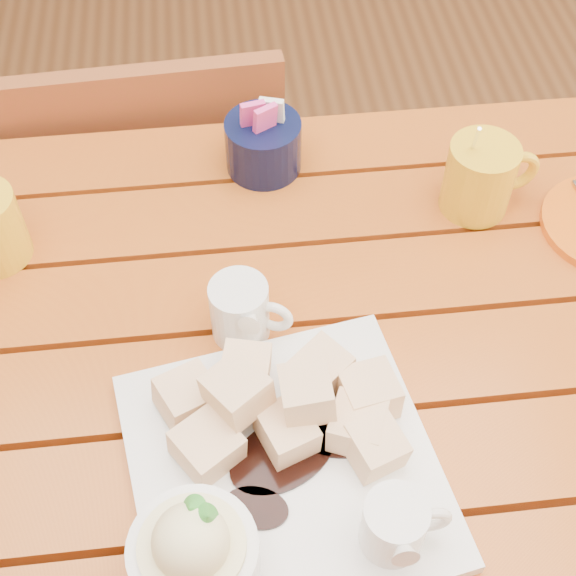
{
  "coord_description": "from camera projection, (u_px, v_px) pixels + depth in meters",
  "views": [
    {
      "loc": [
        -0.05,
        -0.44,
        1.46
      ],
      "look_at": [
        0.01,
        0.05,
        0.82
      ],
      "focal_mm": 50.0,
      "sensor_mm": 36.0,
      "label": 1
    }
  ],
  "objects": [
    {
      "name": "table",
      "position": [
        285.0,
        421.0,
        0.92
      ],
      "size": [
        1.2,
        0.79,
        0.75
      ],
      "color": "#9C3E14",
      "rests_on": "ground"
    },
    {
      "name": "dessert_plate",
      "position": [
        268.0,
        476.0,
        0.72
      ],
      "size": [
        0.32,
        0.32,
        0.11
      ],
      "rotation": [
        0.0,
        0.0,
        0.17
      ],
      "color": "white",
      "rests_on": "table"
    },
    {
      "name": "coffee_mug_right",
      "position": [
        481.0,
        176.0,
        0.94
      ],
      "size": [
        0.12,
        0.08,
        0.14
      ],
      "rotation": [
        0.0,
        0.0,
        0.13
      ],
      "color": "gold",
      "rests_on": "table"
    },
    {
      "name": "cream_pitcher",
      "position": [
        242.0,
        310.0,
        0.83
      ],
      "size": [
        0.09,
        0.08,
        0.08
      ],
      "rotation": [
        0.0,
        0.0,
        -0.37
      ],
      "color": "white",
      "rests_on": "table"
    },
    {
      "name": "sugar_caddy",
      "position": [
        263.0,
        144.0,
        0.99
      ],
      "size": [
        0.09,
        0.09,
        0.1
      ],
      "color": "black",
      "rests_on": "table"
    },
    {
      "name": "chair_far",
      "position": [
        165.0,
        208.0,
        1.38
      ],
      "size": [
        0.4,
        0.4,
        0.82
      ],
      "rotation": [
        0.0,
        0.0,
        3.19
      ],
      "color": "brown",
      "rests_on": "ground"
    }
  ]
}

